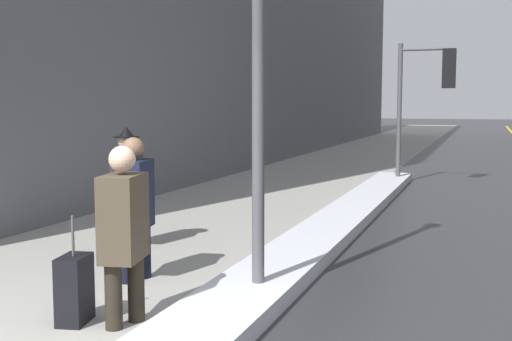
{
  "coord_description": "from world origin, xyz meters",
  "views": [
    {
      "loc": [
        2.33,
        -3.63,
        1.9
      ],
      "look_at": [
        -0.4,
        4.0,
        1.05
      ],
      "focal_mm": 45.0,
      "sensor_mm": 36.0,
      "label": 1
    }
  ],
  "objects_px": {
    "pedestrian_in_fedora": "(127,182)",
    "rolling_suitcase": "(75,290)",
    "pedestrian_nearside": "(135,202)",
    "traffic_light_near": "(431,83)",
    "pedestrian_in_glasses": "(124,227)"
  },
  "relations": [
    {
      "from": "pedestrian_in_fedora",
      "to": "rolling_suitcase",
      "type": "height_order",
      "value": "pedestrian_in_fedora"
    },
    {
      "from": "pedestrian_in_fedora",
      "to": "pedestrian_nearside",
      "type": "bearing_deg",
      "value": 22.15
    },
    {
      "from": "traffic_light_near",
      "to": "rolling_suitcase",
      "type": "xyz_separation_m",
      "value": [
        -2.06,
        -10.94,
        -2.07
      ]
    },
    {
      "from": "pedestrian_in_fedora",
      "to": "pedestrian_in_glasses",
      "type": "bearing_deg",
      "value": 18.81
    },
    {
      "from": "pedestrian_in_glasses",
      "to": "pedestrian_nearside",
      "type": "xyz_separation_m",
      "value": [
        -0.64,
        1.27,
        -0.0
      ]
    },
    {
      "from": "rolling_suitcase",
      "to": "pedestrian_nearside",
      "type": "bearing_deg",
      "value": 176.64
    },
    {
      "from": "pedestrian_in_glasses",
      "to": "pedestrian_in_fedora",
      "type": "xyz_separation_m",
      "value": [
        -1.54,
        2.62,
        0.01
      ]
    },
    {
      "from": "pedestrian_in_glasses",
      "to": "rolling_suitcase",
      "type": "distance_m",
      "value": 0.72
    },
    {
      "from": "pedestrian_nearside",
      "to": "rolling_suitcase",
      "type": "height_order",
      "value": "pedestrian_nearside"
    },
    {
      "from": "traffic_light_near",
      "to": "pedestrian_in_fedora",
      "type": "height_order",
      "value": "traffic_light_near"
    },
    {
      "from": "traffic_light_near",
      "to": "rolling_suitcase",
      "type": "relative_size",
      "value": 3.47
    },
    {
      "from": "traffic_light_near",
      "to": "rolling_suitcase",
      "type": "distance_m",
      "value": 11.32
    },
    {
      "from": "traffic_light_near",
      "to": "pedestrian_in_glasses",
      "type": "bearing_deg",
      "value": -98.7
    },
    {
      "from": "pedestrian_nearside",
      "to": "rolling_suitcase",
      "type": "bearing_deg",
      "value": -3.36
    },
    {
      "from": "traffic_light_near",
      "to": "pedestrian_in_glasses",
      "type": "distance_m",
      "value": 11.06
    }
  ]
}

